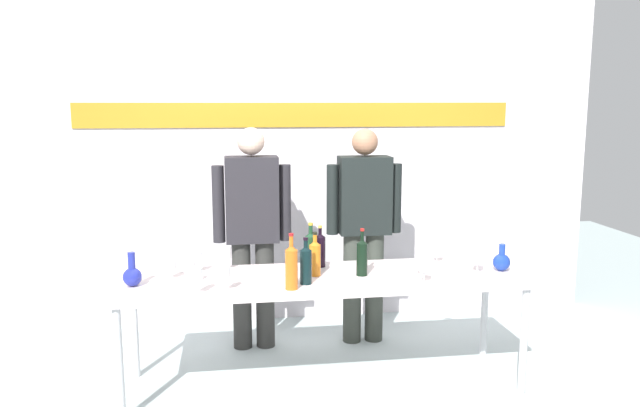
% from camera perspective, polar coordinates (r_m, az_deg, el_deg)
% --- Properties ---
extents(ground_plane, '(10.00, 10.00, 0.00)m').
position_cam_1_polar(ground_plane, '(4.29, 0.31, -16.22)').
color(ground_plane, '#ABBCBB').
extents(back_wall, '(5.13, 0.11, 3.00)m').
position_cam_1_polar(back_wall, '(5.24, -1.97, 5.51)').
color(back_wall, silver).
rests_on(back_wall, ground).
extents(display_table, '(2.60, 0.71, 0.74)m').
position_cam_1_polar(display_table, '(4.04, 0.32, -7.37)').
color(display_table, silver).
rests_on(display_table, ground).
extents(decanter_blue_left, '(0.11, 0.11, 0.21)m').
position_cam_1_polar(decanter_blue_left, '(3.96, -16.83, -6.29)').
color(decanter_blue_left, '#232D99').
rests_on(decanter_blue_left, display_table).
extents(decanter_blue_right, '(0.11, 0.11, 0.18)m').
position_cam_1_polar(decanter_blue_right, '(4.30, 16.30, -5.11)').
color(decanter_blue_right, '#1A38A0').
rests_on(decanter_blue_right, display_table).
extents(presenter_left, '(0.58, 0.22, 1.67)m').
position_cam_1_polar(presenter_left, '(4.63, -6.22, -2.02)').
color(presenter_left, '#2F2E2C').
rests_on(presenter_left, ground).
extents(presenter_right, '(0.58, 0.22, 1.65)m').
position_cam_1_polar(presenter_right, '(4.74, 4.05, -1.81)').
color(presenter_right, '#353932').
rests_on(presenter_right, ground).
extents(wine_bottle_0, '(0.07, 0.07, 0.29)m').
position_cam_1_polar(wine_bottle_0, '(3.83, -1.31, -5.54)').
color(wine_bottle_0, black).
rests_on(wine_bottle_0, display_table).
extents(wine_bottle_1, '(0.07, 0.07, 0.28)m').
position_cam_1_polar(wine_bottle_1, '(4.22, 0.01, -4.19)').
color(wine_bottle_1, black).
rests_on(wine_bottle_1, display_table).
extents(wine_bottle_2, '(0.07, 0.07, 0.33)m').
position_cam_1_polar(wine_bottle_2, '(4.08, -0.86, -4.36)').
color(wine_bottle_2, '#173C24').
rests_on(wine_bottle_2, display_table).
extents(wine_bottle_3, '(0.07, 0.07, 0.31)m').
position_cam_1_polar(wine_bottle_3, '(4.02, 3.87, -4.84)').
color(wine_bottle_3, black).
rests_on(wine_bottle_3, display_table).
extents(wine_bottle_4, '(0.08, 0.08, 0.34)m').
position_cam_1_polar(wine_bottle_4, '(3.72, -2.63, -5.73)').
color(wine_bottle_4, orange).
rests_on(wine_bottle_4, display_table).
extents(wine_bottle_5, '(0.07, 0.07, 0.29)m').
position_cam_1_polar(wine_bottle_5, '(4.00, -0.46, -4.92)').
color(wine_bottle_5, orange).
rests_on(wine_bottle_5, display_table).
extents(wine_glass_left_0, '(0.06, 0.06, 0.15)m').
position_cam_1_polar(wine_glass_left_0, '(3.72, -11.15, -6.53)').
color(wine_glass_left_0, white).
rests_on(wine_glass_left_0, display_table).
extents(wine_glass_left_1, '(0.06, 0.06, 0.15)m').
position_cam_1_polar(wine_glass_left_1, '(3.73, -8.64, -6.29)').
color(wine_glass_left_1, white).
rests_on(wine_glass_left_1, display_table).
extents(wine_glass_left_2, '(0.07, 0.07, 0.13)m').
position_cam_1_polar(wine_glass_left_2, '(4.17, -11.19, -4.90)').
color(wine_glass_left_2, white).
rests_on(wine_glass_left_2, display_table).
extents(wine_glass_left_3, '(0.07, 0.07, 0.15)m').
position_cam_1_polar(wine_glass_left_3, '(3.91, -11.85, -5.77)').
color(wine_glass_left_3, white).
rests_on(wine_glass_left_3, display_table).
extents(wine_glass_left_4, '(0.07, 0.07, 0.15)m').
position_cam_1_polar(wine_glass_left_4, '(4.05, -13.52, -5.32)').
color(wine_glass_left_4, white).
rests_on(wine_glass_left_4, display_table).
extents(wine_glass_left_5, '(0.07, 0.07, 0.16)m').
position_cam_1_polar(wine_glass_left_5, '(4.20, -8.62, -4.50)').
color(wine_glass_left_5, white).
rests_on(wine_glass_left_5, display_table).
extents(wine_glass_right_0, '(0.07, 0.07, 0.15)m').
position_cam_1_polar(wine_glass_right_0, '(4.22, 14.26, -4.75)').
color(wine_glass_right_0, white).
rests_on(wine_glass_right_0, display_table).
extents(wine_glass_right_1, '(0.06, 0.06, 0.15)m').
position_cam_1_polar(wine_glass_right_1, '(3.90, 9.55, -5.71)').
color(wine_glass_right_1, white).
rests_on(wine_glass_right_1, display_table).
extents(wine_glass_right_2, '(0.07, 0.07, 0.15)m').
position_cam_1_polar(wine_glass_right_2, '(4.41, 10.66, -3.98)').
color(wine_glass_right_2, white).
rests_on(wine_glass_right_2, display_table).
extents(wine_glass_right_3, '(0.07, 0.07, 0.15)m').
position_cam_1_polar(wine_glass_right_3, '(4.07, 9.23, -5.06)').
color(wine_glass_right_3, white).
rests_on(wine_glass_right_3, display_table).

